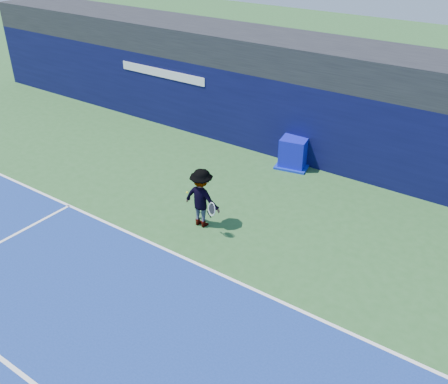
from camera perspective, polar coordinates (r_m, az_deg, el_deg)
The scene contains 7 objects.
ground at distance 12.17m, azimuth -13.05°, elevation -14.71°, with size 80.00×80.00×0.00m, color #2B5B29.
baseline at distance 13.75m, azimuth -3.90°, elevation -7.82°, with size 24.00×0.10×0.01m, color white.
stadium_band at distance 18.88m, azimuth 12.57°, elevation 14.37°, with size 36.00×3.00×1.20m, color black.
back_wall_assembly at distance 18.66m, azimuth 10.59°, elevation 7.57°, with size 36.00×1.03×3.00m.
equipment_cart at distance 18.61m, azimuth 7.99°, elevation 4.41°, with size 1.37×1.37×1.12m.
tennis_player at distance 14.72m, azimuth -2.56°, elevation -0.69°, with size 1.37×0.76×1.86m.
tennis_ball at distance 15.42m, azimuth -4.23°, elevation -0.05°, with size 0.07×0.07×0.07m.
Camera 1 is at (7.04, -5.35, 8.37)m, focal length 40.00 mm.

